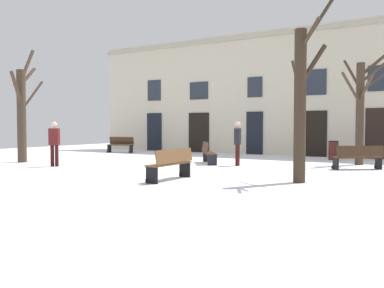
# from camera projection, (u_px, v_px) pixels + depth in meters

# --- Properties ---
(ground_plane) EXTENTS (33.80, 33.80, 0.00)m
(ground_plane) POSITION_uv_depth(u_px,v_px,m) (170.00, 167.00, 15.76)
(ground_plane) COLOR white
(building_facade) EXTENTS (21.12, 0.60, 6.77)m
(building_facade) POSITION_uv_depth(u_px,v_px,m) (254.00, 93.00, 22.86)
(building_facade) COLOR beige
(building_facade) RESTS_ON ground
(tree_center) EXTENTS (1.43, 1.49, 5.07)m
(tree_center) POSITION_uv_depth(u_px,v_px,m) (301.00, 101.00, 11.30)
(tree_center) COLOR #382B1E
(tree_center) RESTS_ON ground
(tree_right_of_center) EXTENTS (1.90, 1.95, 5.01)m
(tree_right_of_center) POSITION_uv_depth(u_px,v_px,m) (22.00, 109.00, 17.77)
(tree_right_of_center) COLOR #423326
(tree_right_of_center) RESTS_ON ground
(tree_left_of_center) EXTENTS (1.88, 2.16, 4.48)m
(tree_left_of_center) POSITION_uv_depth(u_px,v_px,m) (361.00, 107.00, 16.50)
(tree_left_of_center) COLOR #423326
(tree_left_of_center) RESTS_ON ground
(litter_bin) EXTENTS (0.47, 0.47, 0.89)m
(litter_bin) POSITION_uv_depth(u_px,v_px,m) (333.00, 150.00, 19.02)
(litter_bin) COLOR #4C1E19
(litter_bin) RESTS_ON ground
(bench_facing_shops) EXTENTS (1.66, 0.73, 0.93)m
(bench_facing_shops) POSITION_uv_depth(u_px,v_px,m) (121.00, 145.00, 24.21)
(bench_facing_shops) COLOR #3D2819
(bench_facing_shops) RESTS_ON ground
(bench_back_to_back_right) EXTENTS (0.45, 1.88, 0.92)m
(bench_back_to_back_right) POSITION_uv_depth(u_px,v_px,m) (171.00, 163.00, 11.84)
(bench_back_to_back_right) COLOR brown
(bench_back_to_back_right) RESTS_ON ground
(bench_near_center_tree) EXTENTS (1.44, 1.76, 0.91)m
(bench_near_center_tree) POSITION_uv_depth(u_px,v_px,m) (208.00, 152.00, 17.17)
(bench_near_center_tree) COLOR #3D2819
(bench_near_center_tree) RESTS_ON ground
(bench_near_lamp) EXTENTS (1.68, 1.40, 0.87)m
(bench_near_lamp) POSITION_uv_depth(u_px,v_px,m) (358.00, 157.00, 14.77)
(bench_near_lamp) COLOR #3D2819
(bench_near_lamp) RESTS_ON ground
(person_by_shop_door) EXTENTS (0.44, 0.36, 1.75)m
(person_by_shop_door) POSITION_uv_depth(u_px,v_px,m) (54.00, 141.00, 15.91)
(person_by_shop_door) COLOR #350F0F
(person_by_shop_door) RESTS_ON ground
(person_near_bench) EXTENTS (0.30, 0.42, 1.75)m
(person_near_bench) POSITION_uv_depth(u_px,v_px,m) (238.00, 141.00, 16.17)
(person_near_bench) COLOR #350F0F
(person_near_bench) RESTS_ON ground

